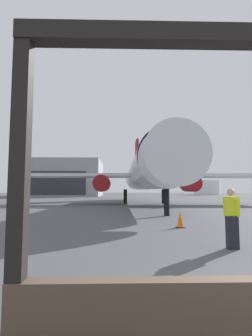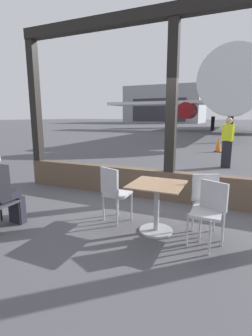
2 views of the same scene
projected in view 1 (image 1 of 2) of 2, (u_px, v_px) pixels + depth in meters
The scene contains 6 objects.
ground_plane at pixel (133, 200), 42.83m from camera, with size 220.00×220.00×0.00m, color #4C4C51.
airplane at pixel (146, 173), 30.11m from camera, with size 31.44×34.45×10.70m.
ground_crew_worker at pixel (232, 217), 7.32m from camera, with size 0.40×0.52×1.74m.
traffic_cone at pixel (180, 220), 11.35m from camera, with size 0.36×0.36×0.74m.
distant_hangar at pixel (65, 179), 69.92m from camera, with size 20.18×16.75×9.75m.
fuel_storage_tank at pixel (207, 188), 88.12m from camera, with size 8.95×8.95×4.92m, color white.
Camera 1 is at (-2.30, -3.10, 1.70)m, focal length 26.82 mm.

